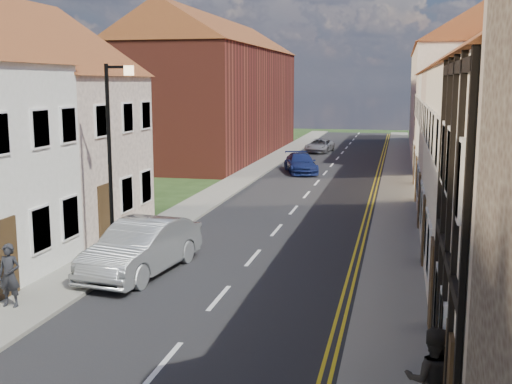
{
  "coord_description": "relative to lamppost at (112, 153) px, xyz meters",
  "views": [
    {
      "loc": [
        4.48,
        2.55,
        5.59
      ],
      "look_at": [
        -0.03,
        22.58,
        2.07
      ],
      "focal_mm": 45.0,
      "sensor_mm": 36.0,
      "label": 1
    }
  ],
  "objects": [
    {
      "name": "road",
      "position": [
        3.81,
        10.0,
        -3.53
      ],
      "size": [
        7.0,
        90.0,
        0.02
      ],
      "primitive_type": "cube",
      "color": "black",
      "rests_on": "ground"
    },
    {
      "name": "pavement_left",
      "position": [
        -0.59,
        10.0,
        -3.48
      ],
      "size": [
        1.8,
        90.0,
        0.12
      ],
      "primitive_type": "cube",
      "color": "gray",
      "rests_on": "ground"
    },
    {
      "name": "pavement_right",
      "position": [
        8.21,
        10.0,
        -3.48
      ],
      "size": [
        1.8,
        90.0,
        0.12
      ],
      "primitive_type": "cube",
      "color": "gray",
      "rests_on": "ground"
    },
    {
      "name": "cottage_r_white_far",
      "position": [
        13.11,
        14.3,
        0.94
      ],
      "size": [
        8.3,
        5.2,
        9.0
      ],
      "color": "white",
      "rests_on": "ground"
    },
    {
      "name": "cottage_r_cream_far",
      "position": [
        13.11,
        19.7,
        0.94
      ],
      "size": [
        8.3,
        6.0,
        9.0
      ],
      "color": "white",
      "rests_on": "ground"
    },
    {
      "name": "cottage_l_pink",
      "position": [
        -5.49,
        3.85,
        0.83
      ],
      "size": [
        8.3,
        6.3,
        8.8
      ],
      "color": "#FFE4C9",
      "rests_on": "ground"
    },
    {
      "name": "block_right_far",
      "position": [
        13.11,
        35.0,
        1.76
      ],
      "size": [
        8.3,
        24.2,
        10.5
      ],
      "color": "white",
      "rests_on": "ground"
    },
    {
      "name": "block_left_far",
      "position": [
        -5.49,
        30.0,
        1.76
      ],
      "size": [
        8.3,
        24.2,
        10.5
      ],
      "color": "maroon",
      "rests_on": "ground"
    },
    {
      "name": "lamppost",
      "position": [
        0.0,
        0.0,
        0.0
      ],
      "size": [
        0.88,
        0.15,
        6.0
      ],
      "color": "black",
      "rests_on": "pavement_left"
    },
    {
      "name": "car_mid",
      "position": [
        0.99,
        -0.34,
        -2.75
      ],
      "size": [
        2.29,
        4.99,
        1.59
      ],
      "primitive_type": "imported",
      "rotation": [
        0.0,
        0.0,
        -0.13
      ],
      "color": "gray",
      "rests_on": "ground"
    },
    {
      "name": "car_far",
      "position": [
        2.31,
        21.76,
        -2.93
      ],
      "size": [
        2.9,
        4.52,
        1.22
      ],
      "primitive_type": "imported",
      "rotation": [
        0.0,
        0.0,
        0.31
      ],
      "color": "navy",
      "rests_on": "ground"
    },
    {
      "name": "car_distant",
      "position": [
        1.99,
        33.82,
        -2.99
      ],
      "size": [
        2.2,
        4.08,
        1.09
      ],
      "primitive_type": "imported",
      "rotation": [
        0.0,
        0.0,
        -0.1
      ],
      "color": "gray",
      "rests_on": "ground"
    },
    {
      "name": "pedestrian_right",
      "position": [
        8.91,
        -7.69,
        -2.55
      ],
      "size": [
        0.87,
        0.69,
        1.73
      ],
      "primitive_type": "imported",
      "rotation": [
        0.0,
        0.0,
        3.19
      ],
      "color": "black",
      "rests_on": "pavement_right"
    },
    {
      "name": "pedestrian_left_b",
      "position": [
        -0.95,
        -4.0,
        -2.63
      ],
      "size": [
        0.58,
        0.39,
        1.58
      ],
      "primitive_type": "imported",
      "rotation": [
        0.0,
        0.0,
        0.02
      ],
      "color": "black",
      "rests_on": "pavement_left"
    }
  ]
}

